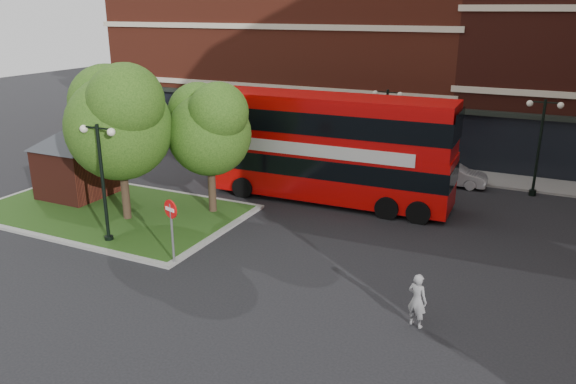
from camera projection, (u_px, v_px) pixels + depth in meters
The scene contains 15 objects.
ground at pixel (219, 270), 20.90m from camera, with size 120.00×120.00×0.00m, color black.
pavement_far at pixel (361, 163), 35.01m from camera, with size 44.00×3.00×0.12m, color slate.
terrace_far_left at pixel (296, 39), 42.54m from camera, with size 26.00×12.00×14.00m, color maroon.
traffic_island at pixel (110, 211), 26.74m from camera, with size 12.60×7.60×0.15m.
kiosk at pixel (74, 154), 28.12m from camera, with size 6.51×6.51×3.60m.
tree_island_west at pixel (118, 117), 24.32m from camera, with size 5.40×4.71×7.21m.
tree_island_east at pixel (209, 125), 25.38m from camera, with size 4.46×3.90×6.29m.
lamp_island at pixel (102, 178), 22.45m from camera, with size 1.72×0.36×5.00m.
lamp_far_left at pixel (386, 128), 31.61m from camera, with size 1.72×0.36×5.00m.
lamp_far_right at pixel (540, 142), 28.32m from camera, with size 1.72×0.36×5.00m.
bus at pixel (329, 141), 27.57m from camera, with size 12.23×3.08×4.64m.
woman at pixel (417, 300), 16.99m from camera, with size 0.63×0.42×1.74m, color gray.
car_silver at pixel (322, 157), 34.16m from camera, with size 1.47×3.65×1.25m, color #9D9FA4.
car_white at pixel (452, 174), 30.72m from camera, with size 1.30×3.71×1.22m, color silver.
no_entry_sign at pixel (171, 219), 20.78m from camera, with size 0.70×0.27×2.60m.
Camera 1 is at (10.51, -15.96, 9.31)m, focal length 35.00 mm.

